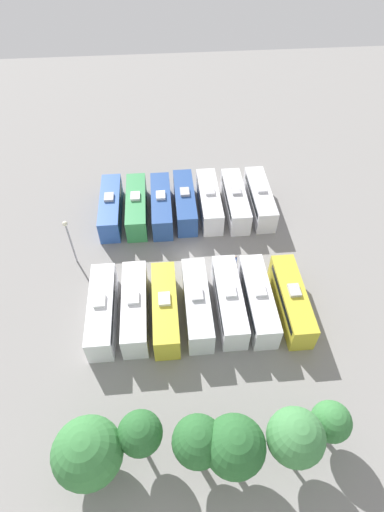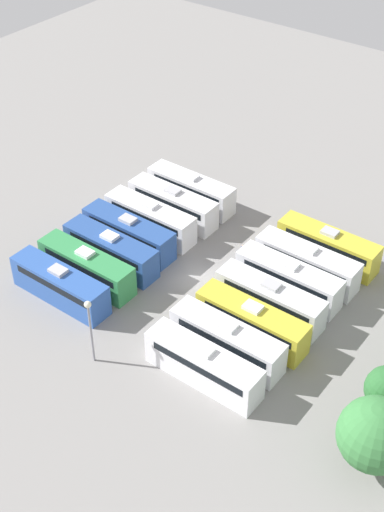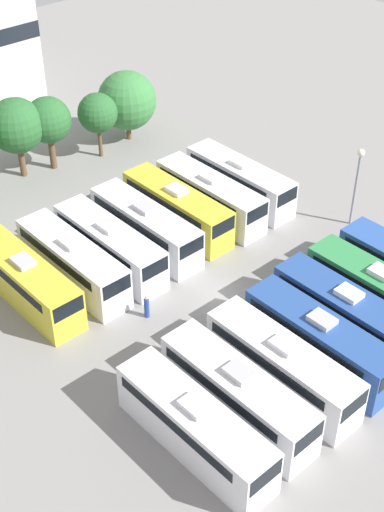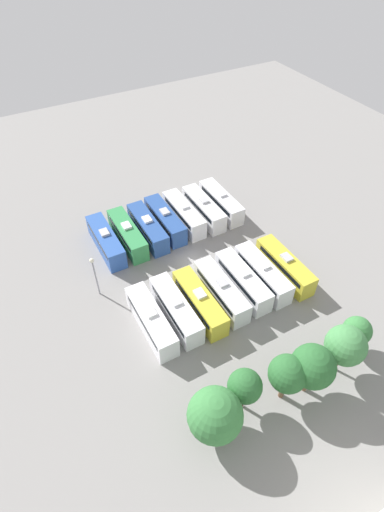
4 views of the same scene
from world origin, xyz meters
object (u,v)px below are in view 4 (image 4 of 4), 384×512
object	(u,v)px
bus_9	(243,281)
tree_5	(215,415)
bus_8	(263,273)
bus_12	(176,309)
tree_4	(245,386)
bus_7	(285,266)
bus_11	(200,302)
bus_3	(165,220)
tree_0	(357,331)
bus_13	(151,320)
bus_2	(184,214)
tree_2	(313,367)
bus_1	(204,208)
tree_3	(288,374)
light_pole	(94,270)
bus_0	(221,202)
bus_6	(106,241)
bus_5	(128,234)
bus_10	(221,291)
tree_1	(346,345)
bus_4	(148,228)

from	to	relation	value
bus_9	tree_5	distance (m)	20.13
bus_8	bus_12	size ratio (longest dim) A/B	1.00
bus_8	tree_4	world-z (taller)	tree_4
bus_7	bus_11	distance (m)	13.68
tree_4	bus_3	bearing A→B (deg)	-100.71
bus_3	tree_0	distance (m)	32.33
bus_8	bus_13	size ratio (longest dim) A/B	1.00
bus_2	tree_4	distance (m)	31.98
bus_2	bus_13	bearing A→B (deg)	51.38
bus_3	tree_2	size ratio (longest dim) A/B	1.43
bus_1	tree_3	size ratio (longest dim) A/B	1.54
light_pole	bus_13	bearing A→B (deg)	114.00
tree_2	bus_0	bearing A→B (deg)	-105.38
bus_6	bus_12	size ratio (longest dim) A/B	1.00
bus_1	bus_5	size ratio (longest dim) A/B	1.00
bus_5	light_pole	bearing A→B (deg)	46.29
bus_8	bus_13	bearing A→B (deg)	-0.29
tree_0	tree_4	size ratio (longest dim) A/B	0.84
bus_10	bus_3	bearing A→B (deg)	-89.83
tree_1	light_pole	bearing A→B (deg)	-50.10
bus_11	tree_3	world-z (taller)	tree_3
bus_1	tree_4	world-z (taller)	tree_4
bus_3	tree_4	bearing A→B (deg)	79.29
tree_3	tree_5	bearing A→B (deg)	-0.93
tree_1	bus_4	bearing A→B (deg)	-73.53
bus_8	tree_0	size ratio (longest dim) A/B	2.01
bus_12	tree_5	distance (m)	15.35
light_pole	tree_0	xyz separation A→B (m)	(-23.73, 22.68, -1.19)
bus_2	tree_4	bearing A→B (deg)	73.38
bus_1	bus_13	world-z (taller)	same
bus_6	bus_13	bearing A→B (deg)	89.66
bus_6	tree_0	world-z (taller)	tree_0
tree_1	bus_1	bearing A→B (deg)	-91.21
bus_4	bus_10	size ratio (longest dim) A/B	1.00
bus_0	bus_10	world-z (taller)	same
bus_10	tree_4	size ratio (longest dim) A/B	1.69
bus_2	bus_8	distance (m)	17.17
bus_12	tree_3	bearing A→B (deg)	109.34
bus_2	bus_5	xyz separation A→B (m)	(9.86, 0.25, 0.00)
bus_12	tree_4	world-z (taller)	tree_4
bus_9	bus_2	bearing A→B (deg)	-89.26
bus_3	bus_8	bearing A→B (deg)	111.59
bus_4	tree_2	xyz separation A→B (m)	(-4.62, 31.93, 3.06)
bus_1	bus_8	world-z (taller)	same
tree_2	tree_5	bearing A→B (deg)	-3.94
bus_8	light_pole	distance (m)	22.62
tree_5	tree_4	bearing A→B (deg)	-166.55
bus_4	tree_2	world-z (taller)	tree_2
bus_3	bus_6	world-z (taller)	same
bus_7	bus_12	xyz separation A→B (m)	(16.88, -0.48, 0.00)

